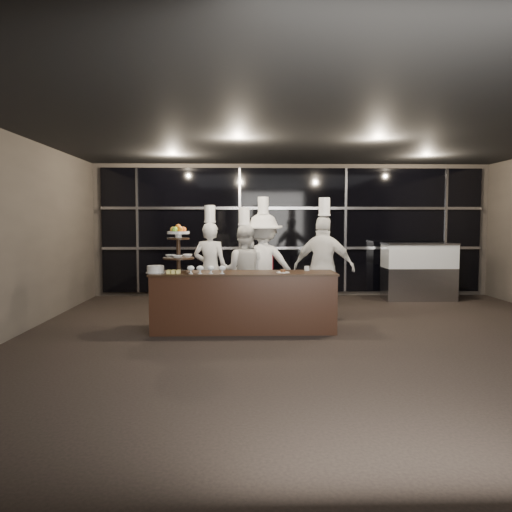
{
  "coord_description": "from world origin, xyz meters",
  "views": [
    {
      "loc": [
        -1.13,
        -6.36,
        1.71
      ],
      "look_at": [
        -0.92,
        1.61,
        1.15
      ],
      "focal_mm": 35.0,
      "sensor_mm": 36.0,
      "label": 1
    }
  ],
  "objects_px": {
    "buffet_counter": "(244,301)",
    "chef_a": "(210,268)",
    "chef_c": "(263,265)",
    "layer_cake": "(156,269)",
    "display_stand": "(178,245)",
    "chef_d": "(324,267)",
    "display_case": "(419,268)",
    "chef_b": "(244,271)"
  },
  "relations": [
    {
      "from": "chef_d",
      "to": "chef_b",
      "type": "bearing_deg",
      "value": 171.39
    },
    {
      "from": "display_stand",
      "to": "layer_cake",
      "type": "xyz_separation_m",
      "value": [
        -0.35,
        -0.05,
        -0.37
      ]
    },
    {
      "from": "buffet_counter",
      "to": "display_case",
      "type": "bearing_deg",
      "value": 38.2
    },
    {
      "from": "layer_cake",
      "to": "chef_a",
      "type": "bearing_deg",
      "value": 60.03
    },
    {
      "from": "layer_cake",
      "to": "chef_d",
      "type": "relative_size",
      "value": 0.14
    },
    {
      "from": "display_case",
      "to": "chef_b",
      "type": "relative_size",
      "value": 0.78
    },
    {
      "from": "buffet_counter",
      "to": "chef_b",
      "type": "xyz_separation_m",
      "value": [
        0.01,
        1.02,
        0.37
      ]
    },
    {
      "from": "buffet_counter",
      "to": "chef_a",
      "type": "height_order",
      "value": "chef_a"
    },
    {
      "from": "display_case",
      "to": "chef_a",
      "type": "xyz_separation_m",
      "value": [
        -4.4,
        -1.74,
        0.19
      ]
    },
    {
      "from": "layer_cake",
      "to": "chef_d",
      "type": "height_order",
      "value": "chef_d"
    },
    {
      "from": "chef_d",
      "to": "layer_cake",
      "type": "bearing_deg",
      "value": -162.42
    },
    {
      "from": "buffet_counter",
      "to": "chef_c",
      "type": "bearing_deg",
      "value": 73.23
    },
    {
      "from": "display_stand",
      "to": "chef_c",
      "type": "xyz_separation_m",
      "value": [
        1.35,
        1.16,
        -0.41
      ]
    },
    {
      "from": "layer_cake",
      "to": "chef_c",
      "type": "distance_m",
      "value": 2.08
    },
    {
      "from": "chef_b",
      "to": "layer_cake",
      "type": "bearing_deg",
      "value": -141.76
    },
    {
      "from": "chef_b",
      "to": "display_case",
      "type": "bearing_deg",
      "value": 27.48
    },
    {
      "from": "display_case",
      "to": "chef_a",
      "type": "height_order",
      "value": "chef_a"
    },
    {
      "from": "chef_b",
      "to": "buffet_counter",
      "type": "bearing_deg",
      "value": -90.65
    },
    {
      "from": "buffet_counter",
      "to": "layer_cake",
      "type": "xyz_separation_m",
      "value": [
        -1.35,
        -0.05,
        0.51
      ]
    },
    {
      "from": "layer_cake",
      "to": "display_case",
      "type": "distance_m",
      "value": 5.99
    },
    {
      "from": "chef_c",
      "to": "chef_b",
      "type": "bearing_deg",
      "value": -157.29
    },
    {
      "from": "display_case",
      "to": "chef_d",
      "type": "bearing_deg",
      "value": -138.05
    },
    {
      "from": "display_case",
      "to": "chef_d",
      "type": "relative_size",
      "value": 0.72
    },
    {
      "from": "layer_cake",
      "to": "chef_b",
      "type": "distance_m",
      "value": 1.73
    },
    {
      "from": "buffet_counter",
      "to": "layer_cake",
      "type": "height_order",
      "value": "layer_cake"
    },
    {
      "from": "chef_a",
      "to": "chef_c",
      "type": "distance_m",
      "value": 0.95
    },
    {
      "from": "buffet_counter",
      "to": "chef_c",
      "type": "height_order",
      "value": "chef_c"
    },
    {
      "from": "display_case",
      "to": "display_stand",
      "type": "bearing_deg",
      "value": -148.08
    },
    {
      "from": "buffet_counter",
      "to": "chef_d",
      "type": "distance_m",
      "value": 1.66
    },
    {
      "from": "display_case",
      "to": "chef_c",
      "type": "distance_m",
      "value": 3.91
    },
    {
      "from": "layer_cake",
      "to": "chef_d",
      "type": "bearing_deg",
      "value": 17.58
    },
    {
      "from": "display_stand",
      "to": "layer_cake",
      "type": "relative_size",
      "value": 2.48
    },
    {
      "from": "buffet_counter",
      "to": "chef_a",
      "type": "relative_size",
      "value": 1.43
    },
    {
      "from": "buffet_counter",
      "to": "chef_c",
      "type": "relative_size",
      "value": 1.33
    },
    {
      "from": "layer_cake",
      "to": "chef_c",
      "type": "height_order",
      "value": "chef_c"
    },
    {
      "from": "buffet_counter",
      "to": "layer_cake",
      "type": "relative_size",
      "value": 9.47
    },
    {
      "from": "layer_cake",
      "to": "display_case",
      "type": "bearing_deg",
      "value": 30.57
    },
    {
      "from": "display_stand",
      "to": "chef_d",
      "type": "height_order",
      "value": "chef_d"
    },
    {
      "from": "display_case",
      "to": "chef_c",
      "type": "height_order",
      "value": "chef_c"
    },
    {
      "from": "buffet_counter",
      "to": "display_stand",
      "type": "bearing_deg",
      "value": -179.99
    },
    {
      "from": "chef_c",
      "to": "display_case",
      "type": "bearing_deg",
      "value": 27.93
    },
    {
      "from": "buffet_counter",
      "to": "display_case",
      "type": "xyz_separation_m",
      "value": [
        3.8,
        2.99,
        0.22
      ]
    }
  ]
}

